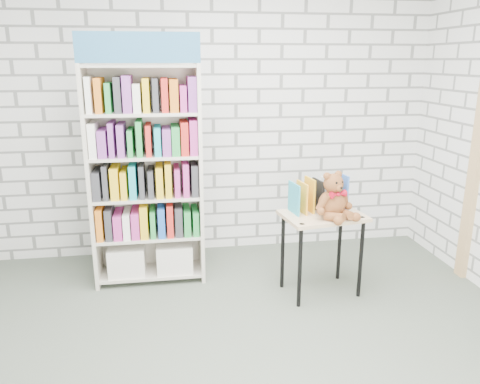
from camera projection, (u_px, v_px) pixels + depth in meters
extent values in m
plane|color=#4B5447|center=(246.00, 358.00, 3.20)|extent=(4.50, 4.50, 0.00)
cube|color=silver|center=(213.00, 119.00, 4.73)|extent=(4.50, 0.02, 2.80)
cube|color=silver|center=(419.00, 358.00, 0.92)|extent=(4.50, 0.02, 2.80)
cube|color=beige|center=(91.00, 179.00, 4.05)|extent=(0.03, 0.38, 1.95)
cube|color=beige|center=(200.00, 175.00, 4.19)|extent=(0.03, 0.38, 1.95)
cube|color=beige|center=(147.00, 173.00, 4.29)|extent=(0.97, 0.02, 1.95)
cube|color=teal|center=(138.00, 47.00, 3.66)|extent=(0.97, 0.02, 0.24)
cube|color=beige|center=(152.00, 271.00, 4.37)|extent=(0.91, 0.36, 0.03)
cube|color=beige|center=(150.00, 235.00, 4.27)|extent=(0.91, 0.36, 0.03)
cube|color=beige|center=(148.00, 196.00, 4.17)|extent=(0.91, 0.36, 0.03)
cube|color=beige|center=(145.00, 156.00, 4.07)|extent=(0.91, 0.36, 0.03)
cube|color=beige|center=(143.00, 113.00, 3.97)|extent=(0.91, 0.36, 0.03)
cube|color=beige|center=(140.00, 66.00, 3.87)|extent=(0.91, 0.36, 0.03)
cube|color=silver|center=(127.00, 259.00, 4.30)|extent=(0.32, 0.32, 0.26)
cube|color=silver|center=(175.00, 256.00, 4.36)|extent=(0.32, 0.32, 0.26)
cube|color=orange|center=(149.00, 220.00, 4.22)|extent=(0.91, 0.32, 0.26)
cube|color=#BF338C|center=(147.00, 181.00, 4.12)|extent=(0.91, 0.32, 0.26)
cube|color=#19A5B2|center=(144.00, 139.00, 4.02)|extent=(0.91, 0.32, 0.26)
cube|color=white|center=(142.00, 96.00, 3.92)|extent=(0.91, 0.32, 0.26)
cube|color=tan|center=(323.00, 216.00, 3.94)|extent=(0.73, 0.56, 0.03)
cylinder|color=black|center=(300.00, 268.00, 3.79)|extent=(0.03, 0.03, 0.69)
cylinder|color=black|center=(283.00, 251.00, 4.12)|extent=(0.03, 0.03, 0.69)
cylinder|color=black|center=(361.00, 259.00, 3.96)|extent=(0.03, 0.03, 0.69)
cylinder|color=black|center=(340.00, 244.00, 4.29)|extent=(0.03, 0.03, 0.69)
cylinder|color=black|center=(302.00, 224.00, 3.70)|extent=(0.05, 0.05, 0.01)
cylinder|color=black|center=(362.00, 217.00, 3.86)|extent=(0.05, 0.05, 0.01)
cube|color=teal|center=(294.00, 197.00, 3.93)|extent=(0.05, 0.21, 0.28)
cube|color=#FBA827|center=(302.00, 196.00, 3.95)|extent=(0.05, 0.21, 0.28)
cube|color=gold|center=(310.00, 196.00, 3.98)|extent=(0.05, 0.21, 0.28)
cube|color=black|center=(318.00, 195.00, 4.00)|extent=(0.05, 0.21, 0.28)
cube|color=white|center=(326.00, 194.00, 4.02)|extent=(0.05, 0.21, 0.28)
cube|color=#C25A22|center=(334.00, 193.00, 4.04)|extent=(0.05, 0.21, 0.28)
cube|color=blue|center=(341.00, 193.00, 4.06)|extent=(0.05, 0.21, 0.28)
ellipsoid|color=brown|center=(332.00, 204.00, 3.84)|extent=(0.23, 0.19, 0.23)
sphere|color=brown|center=(334.00, 183.00, 3.79)|extent=(0.16, 0.16, 0.16)
sphere|color=brown|center=(327.00, 176.00, 3.76)|extent=(0.06, 0.06, 0.06)
sphere|color=brown|center=(338.00, 174.00, 3.81)|extent=(0.06, 0.06, 0.06)
sphere|color=brown|center=(339.00, 188.00, 3.74)|extent=(0.07, 0.07, 0.07)
sphere|color=black|center=(336.00, 183.00, 3.71)|extent=(0.02, 0.02, 0.02)
sphere|color=black|center=(342.00, 182.00, 3.74)|extent=(0.02, 0.02, 0.02)
sphere|color=black|center=(341.00, 188.00, 3.71)|extent=(0.02, 0.02, 0.02)
cylinder|color=brown|center=(323.00, 202.00, 3.76)|extent=(0.13, 0.09, 0.16)
cylinder|color=brown|center=(345.00, 199.00, 3.87)|extent=(0.11, 0.12, 0.16)
sphere|color=brown|center=(321.00, 211.00, 3.75)|extent=(0.07, 0.07, 0.07)
sphere|color=brown|center=(348.00, 206.00, 3.89)|extent=(0.07, 0.07, 0.07)
cylinder|color=brown|center=(335.00, 217.00, 3.73)|extent=(0.16, 0.18, 0.09)
cylinder|color=brown|center=(347.00, 214.00, 3.80)|extent=(0.08, 0.17, 0.09)
sphere|color=brown|center=(338.00, 221.00, 3.66)|extent=(0.08, 0.08, 0.08)
sphere|color=brown|center=(356.00, 217.00, 3.75)|extent=(0.08, 0.08, 0.08)
cone|color=#B20B22|center=(334.00, 195.00, 3.74)|extent=(0.08, 0.08, 0.06)
cone|color=#B20B22|center=(342.00, 194.00, 3.78)|extent=(0.08, 0.08, 0.06)
sphere|color=#B20B22|center=(338.00, 194.00, 3.76)|extent=(0.03, 0.03, 0.03)
cube|color=tan|center=(475.00, 167.00, 4.16)|extent=(0.05, 0.12, 2.10)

